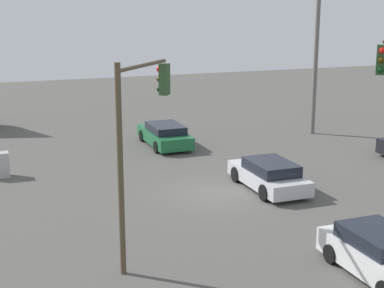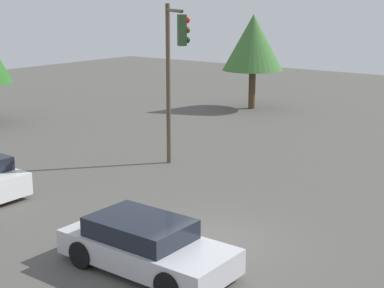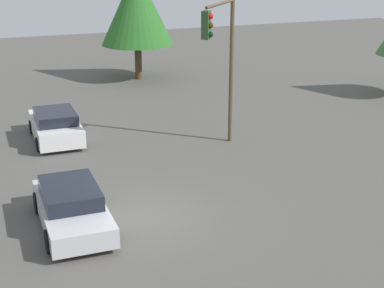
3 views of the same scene
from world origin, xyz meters
TOP-DOWN VIEW (x-y plane):
  - ground_plane at (0.00, 0.00)m, footprint 80.00×80.00m
  - sedan_silver at (-2.22, 0.30)m, footprint 2.05×4.54m
  - sedan_white at (-1.45, 9.00)m, footprint 2.05×4.27m
  - traffic_signal_main at (4.99, 5.15)m, footprint 2.47×2.71m
  - tree_behind at (5.40, 19.56)m, footprint 4.58×4.58m

SIDE VIEW (x-z plane):
  - ground_plane at x=0.00m, z-range 0.00..0.00m
  - sedan_silver at x=-2.22m, z-range -0.01..1.30m
  - sedan_white at x=-1.45m, z-range -0.02..1.37m
  - traffic_signal_main at x=4.99m, z-range 1.16..7.61m
  - tree_behind at x=5.40m, z-range 1.11..8.06m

